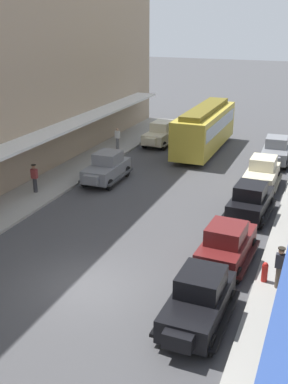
{
  "coord_description": "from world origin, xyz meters",
  "views": [
    {
      "loc": [
        7.9,
        -13.83,
        9.86
      ],
      "look_at": [
        0.0,
        6.0,
        1.8
      ],
      "focal_mm": 44.04,
      "sensor_mm": 36.0,
      "label": 1
    }
  ],
  "objects_px": {
    "parked_car_2": "(161,133)",
    "pedestrian_4": "(35,178)",
    "parked_car_4": "(107,167)",
    "parked_car_7": "(262,172)",
    "parked_car_3": "(227,243)",
    "pedestrian_1": "(280,267)",
    "parked_car_5": "(199,299)",
    "parked_car_0": "(276,150)",
    "fire_hydrant": "(265,272)",
    "parked_car_1": "(251,199)",
    "pedestrian_2": "(117,138)",
    "streetcar": "(205,127)"
  },
  "relations": [
    {
      "from": "parked_car_2",
      "to": "pedestrian_2",
      "type": "relative_size",
      "value": 2.62
    },
    {
      "from": "parked_car_1",
      "to": "fire_hydrant",
      "type": "relative_size",
      "value": 5.26
    },
    {
      "from": "parked_car_2",
      "to": "parked_car_4",
      "type": "bearing_deg",
      "value": -90.84
    },
    {
      "from": "parked_car_5",
      "to": "parked_car_1",
      "type": "bearing_deg",
      "value": 89.69
    },
    {
      "from": "pedestrian_2",
      "to": "pedestrian_4",
      "type": "height_order",
      "value": "pedestrian_4"
    },
    {
      "from": "parked_car_3",
      "to": "pedestrian_2",
      "type": "distance_m",
      "value": 18.41
    },
    {
      "from": "parked_car_7",
      "to": "fire_hydrant",
      "type": "distance_m",
      "value": 11.35
    },
    {
      "from": "parked_car_3",
      "to": "parked_car_2",
      "type": "bearing_deg",
      "value": 117.95
    },
    {
      "from": "parked_car_7",
      "to": "pedestrian_1",
      "type": "bearing_deg",
      "value": -78.38
    },
    {
      "from": "parked_car_5",
      "to": "pedestrian_1",
      "type": "relative_size",
      "value": 2.56
    },
    {
      "from": "parked_car_3",
      "to": "pedestrian_1",
      "type": "relative_size",
      "value": 2.59
    },
    {
      "from": "parked_car_1",
      "to": "pedestrian_2",
      "type": "bearing_deg",
      "value": 142.53
    },
    {
      "from": "parked_car_3",
      "to": "pedestrian_1",
      "type": "xyz_separation_m",
      "value": [
        2.3,
        -1.36,
        0.07
      ]
    },
    {
      "from": "parked_car_7",
      "to": "parked_car_4",
      "type": "bearing_deg",
      "value": -164.77
    },
    {
      "from": "streetcar",
      "to": "pedestrian_1",
      "type": "xyz_separation_m",
      "value": [
        7.68,
        -17.95,
        -0.89
      ]
    },
    {
      "from": "parked_car_7",
      "to": "pedestrian_2",
      "type": "bearing_deg",
      "value": 160.0
    },
    {
      "from": "parked_car_5",
      "to": "fire_hydrant",
      "type": "bearing_deg",
      "value": 62.34
    },
    {
      "from": "parked_car_2",
      "to": "parked_car_0",
      "type": "bearing_deg",
      "value": -10.43
    },
    {
      "from": "parked_car_1",
      "to": "pedestrian_1",
      "type": "height_order",
      "value": "parked_car_1"
    },
    {
      "from": "parked_car_7",
      "to": "pedestrian_1",
      "type": "xyz_separation_m",
      "value": [
        2.35,
        -11.45,
        0.07
      ]
    },
    {
      "from": "parked_car_4",
      "to": "parked_car_5",
      "type": "height_order",
      "value": "same"
    },
    {
      "from": "parked_car_0",
      "to": "parked_car_7",
      "type": "xyz_separation_m",
      "value": [
        -0.14,
        -5.4,
        0.0
      ]
    },
    {
      "from": "streetcar",
      "to": "pedestrian_2",
      "type": "height_order",
      "value": "streetcar"
    },
    {
      "from": "parked_car_2",
      "to": "pedestrian_4",
      "type": "bearing_deg",
      "value": -102.72
    },
    {
      "from": "parked_car_5",
      "to": "parked_car_3",
      "type": "bearing_deg",
      "value": 90.24
    },
    {
      "from": "streetcar",
      "to": "pedestrian_2",
      "type": "bearing_deg",
      "value": -159.77
    },
    {
      "from": "fire_hydrant",
      "to": "pedestrian_2",
      "type": "xyz_separation_m",
      "value": [
        -13.35,
        15.4,
        0.43
      ]
    },
    {
      "from": "parked_car_4",
      "to": "pedestrian_2",
      "type": "bearing_deg",
      "value": 109.25
    },
    {
      "from": "parked_car_2",
      "to": "pedestrian_2",
      "type": "xyz_separation_m",
      "value": [
        -2.48,
        -2.89,
        0.05
      ]
    },
    {
      "from": "pedestrian_4",
      "to": "parked_car_4",
      "type": "bearing_deg",
      "value": 51.95
    },
    {
      "from": "parked_car_4",
      "to": "fire_hydrant",
      "type": "xyz_separation_m",
      "value": [
        11.01,
        -8.69,
        -0.38
      ]
    },
    {
      "from": "pedestrian_4",
      "to": "parked_car_3",
      "type": "bearing_deg",
      "value": -18.06
    },
    {
      "from": "parked_car_1",
      "to": "pedestrian_4",
      "type": "relative_size",
      "value": 2.58
    },
    {
      "from": "parked_car_1",
      "to": "pedestrian_2",
      "type": "height_order",
      "value": "parked_car_1"
    },
    {
      "from": "parked_car_1",
      "to": "parked_car_4",
      "type": "height_order",
      "value": "same"
    },
    {
      "from": "parked_car_5",
      "to": "pedestrian_4",
      "type": "relative_size",
      "value": 2.56
    },
    {
      "from": "streetcar",
      "to": "fire_hydrant",
      "type": "height_order",
      "value": "streetcar"
    },
    {
      "from": "parked_car_2",
      "to": "fire_hydrant",
      "type": "relative_size",
      "value": 5.25
    },
    {
      "from": "parked_car_0",
      "to": "parked_car_2",
      "type": "bearing_deg",
      "value": 169.57
    },
    {
      "from": "parked_car_7",
      "to": "parked_car_0",
      "type": "bearing_deg",
      "value": 88.51
    },
    {
      "from": "fire_hydrant",
      "to": "pedestrian_2",
      "type": "bearing_deg",
      "value": 130.92
    },
    {
      "from": "parked_car_4",
      "to": "parked_car_7",
      "type": "relative_size",
      "value": 1.0
    },
    {
      "from": "parked_car_2",
      "to": "parked_car_3",
      "type": "bearing_deg",
      "value": -62.05
    },
    {
      "from": "parked_car_0",
      "to": "fire_hydrant",
      "type": "relative_size",
      "value": 5.26
    },
    {
      "from": "parked_car_2",
      "to": "streetcar",
      "type": "height_order",
      "value": "streetcar"
    },
    {
      "from": "parked_car_2",
      "to": "pedestrian_2",
      "type": "bearing_deg",
      "value": -130.65
    },
    {
      "from": "streetcar",
      "to": "pedestrian_2",
      "type": "distance_m",
      "value": 6.69
    },
    {
      "from": "parked_car_4",
      "to": "pedestrian_4",
      "type": "xyz_separation_m",
      "value": [
        -2.85,
        -3.64,
        0.07
      ]
    },
    {
      "from": "parked_car_0",
      "to": "pedestrian_4",
      "type": "relative_size",
      "value": 2.58
    },
    {
      "from": "parked_car_0",
      "to": "parked_car_4",
      "type": "bearing_deg",
      "value": -139.76
    }
  ]
}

